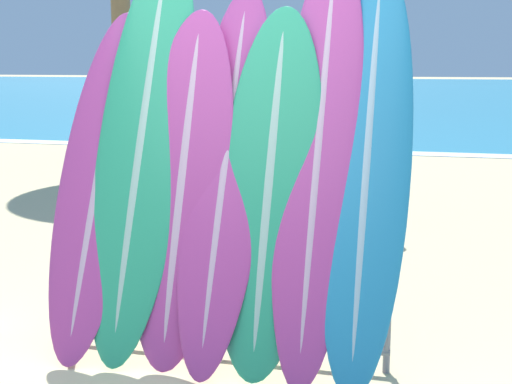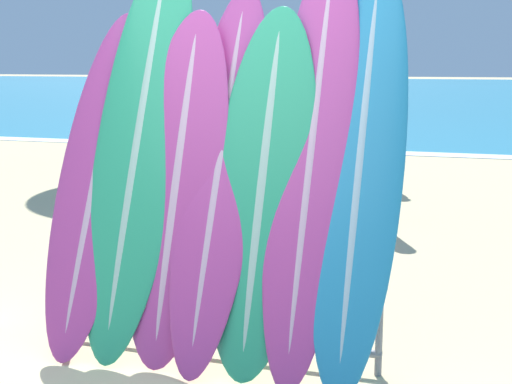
{
  "view_description": "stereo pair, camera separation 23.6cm",
  "coord_description": "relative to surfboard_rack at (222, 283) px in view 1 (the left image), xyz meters",
  "views": [
    {
      "loc": [
        1.23,
        -3.06,
        1.71
      ],
      "look_at": [
        0.06,
        1.54,
        0.84
      ],
      "focal_mm": 50.0,
      "sensor_mm": 36.0,
      "label": 1
    },
    {
      "loc": [
        1.46,
        -2.99,
        1.71
      ],
      "look_at": [
        0.06,
        1.54,
        0.84
      ],
      "focal_mm": 50.0,
      "sensor_mm": 36.0,
      "label": 2
    }
  ],
  "objects": [
    {
      "name": "surfboard_slot_5",
      "position": [
        0.53,
        0.15,
        0.76
      ],
      "size": [
        0.48,
        1.18,
        2.42
      ],
      "color": "#B23D8E",
      "rests_on": "ground_plane"
    },
    {
      "name": "surfboard_slot_0",
      "position": [
        -0.79,
        0.07,
        0.57
      ],
      "size": [
        0.51,
        1.03,
        2.03
      ],
      "color": "#B23D8E",
      "rests_on": "ground_plane"
    },
    {
      "name": "person_mid_beach",
      "position": [
        0.31,
        3.86,
        0.43
      ],
      "size": [
        0.27,
        0.27,
        1.6
      ],
      "rotation": [
        0.0,
        0.0,
        2.33
      ],
      "color": "#846047",
      "rests_on": "ground_plane"
    },
    {
      "name": "ocean_water",
      "position": [
        -0.06,
        39.09,
        -0.45
      ],
      "size": [
        120.0,
        60.0,
        0.01
      ],
      "color": "teal",
      "rests_on": "ground_plane"
    },
    {
      "name": "surfboard_slot_2",
      "position": [
        -0.25,
        0.05,
        0.57
      ],
      "size": [
        0.58,
        0.84,
        2.03
      ],
      "color": "#B23D8E",
      "rests_on": "ground_plane"
    },
    {
      "name": "surfboard_slot_1",
      "position": [
        -0.53,
        0.14,
        0.78
      ],
      "size": [
        0.58,
        1.12,
        2.46
      ],
      "color": "#289E70",
      "rests_on": "ground_plane"
    },
    {
      "name": "person_near_water",
      "position": [
        -0.01,
        6.42,
        0.49
      ],
      "size": [
        0.29,
        0.23,
        1.72
      ],
      "rotation": [
        0.0,
        0.0,
        0.21
      ],
      "color": "tan",
      "rests_on": "ground_plane"
    },
    {
      "name": "surfboard_slot_4",
      "position": [
        0.27,
        0.06,
        0.58
      ],
      "size": [
        0.59,
        0.87,
        2.05
      ],
      "color": "#289E70",
      "rests_on": "ground_plane"
    },
    {
      "name": "surfboard_rack",
      "position": [
        0.0,
        0.0,
        0.0
      ],
      "size": [
        1.95,
        0.04,
        0.82
      ],
      "color": "slate",
      "rests_on": "ground_plane"
    },
    {
      "name": "surfboard_slot_6",
      "position": [
        0.81,
        0.14,
        0.71
      ],
      "size": [
        0.48,
        1.19,
        2.31
      ],
      "color": "teal",
      "rests_on": "ground_plane"
    },
    {
      "name": "surfboard_slot_3",
      "position": [
        -0.0,
        0.1,
        0.64
      ],
      "size": [
        0.49,
        1.11,
        2.18
      ],
      "color": "#B23D8E",
      "rests_on": "ground_plane"
    }
  ]
}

